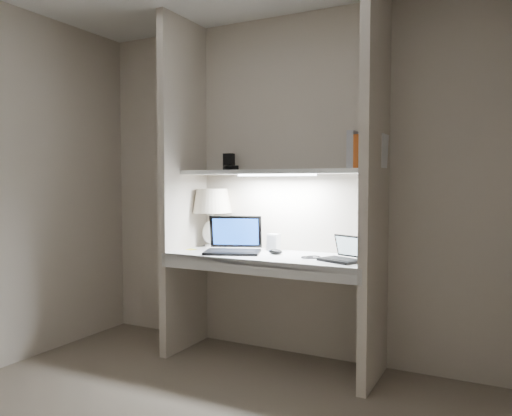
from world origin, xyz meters
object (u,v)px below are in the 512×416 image
Objects in this scene: laptop_netbook at (344,255)px; table_lamp at (212,208)px; laptop_main at (234,244)px; book_row at (367,151)px; speaker at (274,242)px.

table_lamp is at bearing -167.70° from laptop_netbook.
laptop_main is 1.93× the size of book_row.
table_lamp is 1.82× the size of book_row.
laptop_netbook reaches higher than speaker.
laptop_netbook is 0.66m from speaker.
book_row is (0.71, -0.08, 0.65)m from speaker.
book_row is at bearing 0.59° from speaker.
laptop_netbook is at bearing -14.18° from speaker.
laptop_netbook is (0.84, -0.03, -0.02)m from laptop_main.
laptop_netbook is at bearing -122.61° from book_row.
book_row reaches higher than laptop_main.
laptop_netbook is 0.70m from book_row.
table_lamp is 1.19m from laptop_netbook.
laptop_main is at bearing -172.37° from book_row.
book_row is at bearing 80.51° from laptop_netbook.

